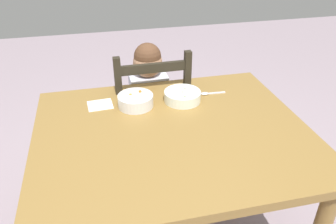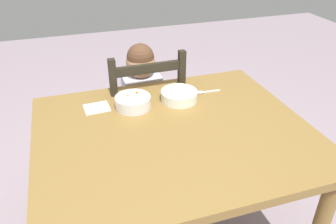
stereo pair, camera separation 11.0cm
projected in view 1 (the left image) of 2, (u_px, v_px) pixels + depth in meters
name	position (u px, v px, depth m)	size (l,w,h in m)	color
dining_table	(172.00, 149.00, 1.55)	(1.22, 1.01, 0.76)	olive
dining_chair	(150.00, 122.00, 2.11)	(0.43, 0.43, 0.97)	black
child_figure	(150.00, 98.00, 2.02)	(0.32, 0.31, 0.97)	silver
bowl_of_peas	(182.00, 96.00, 1.72)	(0.19, 0.19, 0.05)	white
bowl_of_carrots	(136.00, 100.00, 1.67)	(0.18, 0.18, 0.06)	white
spoon	(208.00, 93.00, 1.79)	(0.14, 0.03, 0.01)	silver
paper_napkin	(100.00, 105.00, 1.69)	(0.12, 0.11, 0.00)	white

